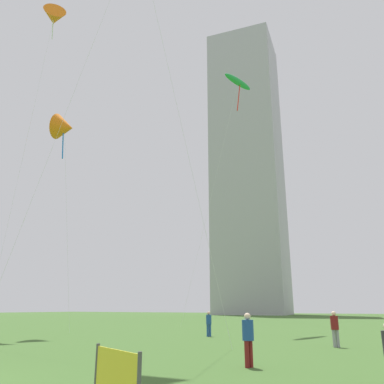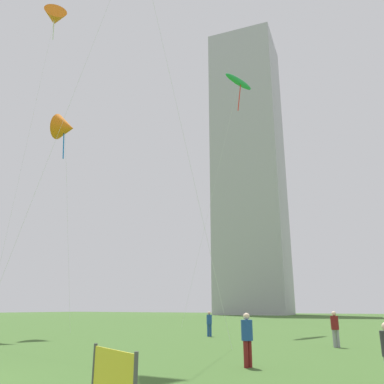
% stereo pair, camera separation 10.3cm
% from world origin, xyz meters
% --- Properties ---
extents(person_standing_0, '(0.40, 0.40, 1.79)m').
position_xyz_m(person_standing_0, '(7.87, 16.56, 1.04)').
color(person_standing_0, gray).
rests_on(person_standing_0, ground).
extents(person_standing_1, '(0.40, 0.40, 1.80)m').
position_xyz_m(person_standing_1, '(6.68, 7.62, 1.04)').
color(person_standing_1, maroon).
rests_on(person_standing_1, ground).
extents(person_standing_2, '(0.38, 0.38, 1.70)m').
position_xyz_m(person_standing_2, '(-1.56, 20.29, 0.98)').
color(person_standing_2, '#1E478C').
rests_on(person_standing_2, ground).
extents(kite_flying_1, '(8.21, 5.04, 26.10)m').
position_xyz_m(kite_flying_1, '(-2.30, 29.12, 25.46)').
color(kite_flying_1, silver).
rests_on(kite_flying_1, ground).
extents(kite_flying_3, '(3.96, 6.23, 33.53)m').
position_xyz_m(kite_flying_3, '(-18.44, 17.24, 32.12)').
color(kite_flying_3, silver).
rests_on(kite_flying_3, ground).
extents(kite_flying_5, '(2.69, 3.59, 18.75)m').
position_xyz_m(kite_flying_5, '(-13.73, 16.11, 17.47)').
color(kite_flying_5, silver).
rests_on(kite_flying_5, ground).
extents(distant_highrise_0, '(22.77, 22.16, 89.35)m').
position_xyz_m(distant_highrise_0, '(-31.56, 104.87, 44.68)').
color(distant_highrise_0, '#A8A8AD').
rests_on(distant_highrise_0, ground).
extents(event_banner, '(1.94, 0.98, 1.20)m').
position_xyz_m(event_banner, '(6.67, 0.66, 0.64)').
color(event_banner, '#4C4C4C').
rests_on(event_banner, ground).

